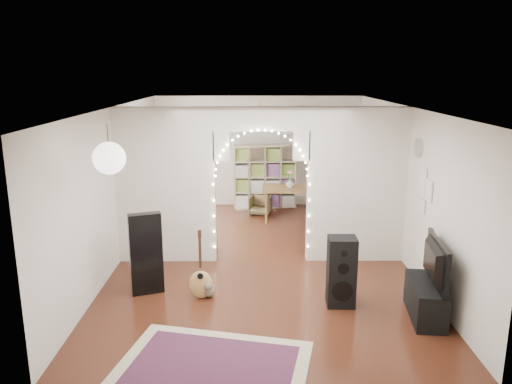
{
  "coord_description": "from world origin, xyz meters",
  "views": [
    {
      "loc": [
        -0.16,
        -8.41,
        3.29
      ],
      "look_at": [
        -0.09,
        0.3,
        1.16
      ],
      "focal_mm": 35.0,
      "sensor_mm": 36.0,
      "label": 1
    }
  ],
  "objects_px": {
    "media_console": "(425,300)",
    "dining_chair_right": "(260,205)",
    "floor_speaker": "(341,272)",
    "bookcase": "(265,176)",
    "dining_table": "(290,191)",
    "dining_chair_left": "(195,239)",
    "acoustic_guitar": "(201,274)"
  },
  "relations": [
    {
      "from": "acoustic_guitar",
      "to": "bookcase",
      "type": "xyz_separation_m",
      "value": [
        1.08,
        5.08,
        0.39
      ]
    },
    {
      "from": "floor_speaker",
      "to": "media_console",
      "type": "bearing_deg",
      "value": -17.65
    },
    {
      "from": "floor_speaker",
      "to": "dining_chair_right",
      "type": "bearing_deg",
      "value": 104.79
    },
    {
      "from": "media_console",
      "to": "dining_chair_left",
      "type": "xyz_separation_m",
      "value": [
        -3.41,
        2.54,
        -0.0
      ]
    },
    {
      "from": "acoustic_guitar",
      "to": "dining_chair_left",
      "type": "distance_m",
      "value": 1.96
    },
    {
      "from": "dining_table",
      "to": "dining_chair_right",
      "type": "relative_size",
      "value": 2.54
    },
    {
      "from": "floor_speaker",
      "to": "dining_chair_right",
      "type": "relative_size",
      "value": 2.1
    },
    {
      "from": "dining_chair_left",
      "to": "bookcase",
      "type": "bearing_deg",
      "value": 84.74
    },
    {
      "from": "media_console",
      "to": "bookcase",
      "type": "relative_size",
      "value": 0.64
    },
    {
      "from": "bookcase",
      "to": "dining_chair_left",
      "type": "bearing_deg",
      "value": -124.8
    },
    {
      "from": "floor_speaker",
      "to": "acoustic_guitar",
      "type": "bearing_deg",
      "value": 175.41
    },
    {
      "from": "floor_speaker",
      "to": "dining_table",
      "type": "height_order",
      "value": "floor_speaker"
    },
    {
      "from": "dining_chair_right",
      "to": "bookcase",
      "type": "bearing_deg",
      "value": 94.0
    },
    {
      "from": "media_console",
      "to": "dining_chair_right",
      "type": "relative_size",
      "value": 2.07
    },
    {
      "from": "acoustic_guitar",
      "to": "bookcase",
      "type": "relative_size",
      "value": 0.58
    },
    {
      "from": "media_console",
      "to": "dining_table",
      "type": "bearing_deg",
      "value": 115.32
    },
    {
      "from": "media_console",
      "to": "dining_chair_left",
      "type": "distance_m",
      "value": 4.25
    },
    {
      "from": "media_console",
      "to": "bookcase",
      "type": "height_order",
      "value": "bookcase"
    },
    {
      "from": "floor_speaker",
      "to": "dining_chair_left",
      "type": "distance_m",
      "value": 3.18
    },
    {
      "from": "bookcase",
      "to": "dining_table",
      "type": "height_order",
      "value": "bookcase"
    },
    {
      "from": "dining_table",
      "to": "dining_chair_right",
      "type": "xyz_separation_m",
      "value": [
        -0.65,
        0.44,
        -0.46
      ]
    },
    {
      "from": "floor_speaker",
      "to": "dining_chair_left",
      "type": "xyz_separation_m",
      "value": [
        -2.32,
        2.15,
        -0.26
      ]
    },
    {
      "from": "dining_chair_left",
      "to": "dining_chair_right",
      "type": "bearing_deg",
      "value": 81.75
    },
    {
      "from": "dining_table",
      "to": "bookcase",
      "type": "bearing_deg",
      "value": 117.77
    },
    {
      "from": "bookcase",
      "to": "dining_chair_right",
      "type": "xyz_separation_m",
      "value": [
        -0.13,
        -0.66,
        -0.56
      ]
    },
    {
      "from": "acoustic_guitar",
      "to": "dining_table",
      "type": "height_order",
      "value": "acoustic_guitar"
    },
    {
      "from": "floor_speaker",
      "to": "dining_chair_left",
      "type": "bearing_deg",
      "value": 138.89
    },
    {
      "from": "acoustic_guitar",
      "to": "bookcase",
      "type": "distance_m",
      "value": 5.21
    },
    {
      "from": "bookcase",
      "to": "floor_speaker",
      "type": "bearing_deg",
      "value": -91.09
    },
    {
      "from": "media_console",
      "to": "bookcase",
      "type": "distance_m",
      "value": 6.06
    },
    {
      "from": "floor_speaker",
      "to": "dining_chair_right",
      "type": "xyz_separation_m",
      "value": [
        -1.08,
        4.64,
        -0.29
      ]
    },
    {
      "from": "media_console",
      "to": "dining_chair_right",
      "type": "bearing_deg",
      "value": 120.38
    }
  ]
}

